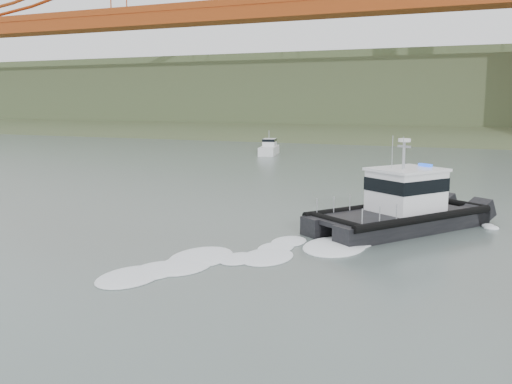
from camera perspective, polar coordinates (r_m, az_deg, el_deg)
ground at (r=22.96m, az=-3.32°, el=-8.73°), size 400.00×400.00×0.00m
headlands at (r=145.34m, az=19.77°, el=8.57°), size 500.00×105.36×27.12m
patrol_boat at (r=32.41m, az=14.33°, el=-1.37°), size 9.21×11.02×5.18m
motorboat at (r=75.69m, az=1.32°, el=4.39°), size 3.36×6.29×3.29m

